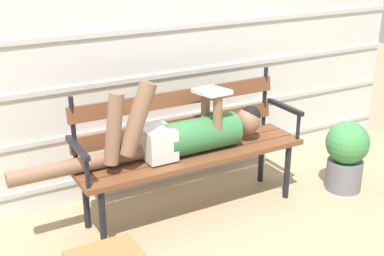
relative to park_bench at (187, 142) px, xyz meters
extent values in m
plane|color=tan|center=(0.00, -0.18, -0.52)|extent=(12.00, 12.00, 0.00)
cube|color=beige|center=(0.00, 0.50, 0.54)|extent=(4.70, 0.06, 2.13)
cube|color=#B7B7AD|center=(0.00, 0.47, -0.34)|extent=(4.70, 0.02, 0.04)
cube|color=#B7B7AD|center=(0.00, 0.47, 0.01)|extent=(4.70, 0.02, 0.04)
cube|color=#B7B7AD|center=(0.00, 0.47, 0.37)|extent=(4.70, 0.02, 0.04)
cube|color=#B7B7AD|center=(0.00, 0.47, 0.72)|extent=(4.70, 0.02, 0.04)
cube|color=brown|center=(0.00, -0.20, -0.07)|extent=(1.66, 0.13, 0.04)
cube|color=brown|center=(0.00, -0.07, -0.07)|extent=(1.66, 0.13, 0.04)
cube|color=brown|center=(0.00, 0.07, -0.07)|extent=(1.66, 0.13, 0.04)
cube|color=brown|center=(0.00, 0.14, 0.08)|extent=(1.59, 0.05, 0.11)
cube|color=brown|center=(0.00, 0.14, 0.29)|extent=(1.59, 0.05, 0.11)
cylinder|color=black|center=(-0.76, 0.14, 0.18)|extent=(0.03, 0.03, 0.47)
cylinder|color=black|center=(0.76, 0.14, 0.18)|extent=(0.03, 0.03, 0.47)
cylinder|color=black|center=(-0.73, -0.23, -0.30)|extent=(0.04, 0.04, 0.43)
cylinder|color=black|center=(0.73, -0.23, -0.30)|extent=(0.04, 0.04, 0.43)
cylinder|color=black|center=(-0.73, 0.10, -0.30)|extent=(0.04, 0.04, 0.43)
cylinder|color=black|center=(0.73, 0.10, -0.30)|extent=(0.04, 0.04, 0.43)
cube|color=black|center=(-0.80, -0.07, 0.15)|extent=(0.04, 0.40, 0.03)
cylinder|color=black|center=(-0.80, -0.23, 0.05)|extent=(0.03, 0.03, 0.20)
cube|color=black|center=(0.80, -0.07, 0.15)|extent=(0.04, 0.40, 0.03)
cylinder|color=black|center=(0.80, -0.23, 0.05)|extent=(0.03, 0.03, 0.20)
cylinder|color=#33703D|center=(0.07, -0.07, 0.07)|extent=(0.54, 0.24, 0.24)
cube|color=silver|center=(-0.26, -0.07, 0.07)|extent=(0.20, 0.23, 0.21)
sphere|color=brown|center=(0.46, -0.07, 0.10)|extent=(0.19, 0.19, 0.19)
sphere|color=black|center=(0.48, -0.07, 0.13)|extent=(0.16, 0.16, 0.16)
cylinder|color=brown|center=(-0.43, -0.13, 0.29)|extent=(0.28, 0.11, 0.49)
cylinder|color=brown|center=(-0.58, -0.13, 0.25)|extent=(0.16, 0.09, 0.47)
cylinder|color=brown|center=(-0.78, -0.01, 0.00)|extent=(0.89, 0.10, 0.10)
cylinder|color=brown|center=(0.15, -0.15, 0.21)|extent=(0.06, 0.06, 0.29)
cylinder|color=brown|center=(0.15, 0.01, 0.21)|extent=(0.06, 0.06, 0.29)
cube|color=silver|center=(0.15, -0.07, 0.37)|extent=(0.19, 0.26, 0.05)
cylinder|color=slate|center=(1.22, -0.33, -0.40)|extent=(0.28, 0.28, 0.24)
sphere|color=#3D8442|center=(1.22, -0.33, -0.13)|extent=(0.33, 0.33, 0.33)
camera|label=1|loc=(-1.62, -2.95, 1.39)|focal=48.50mm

